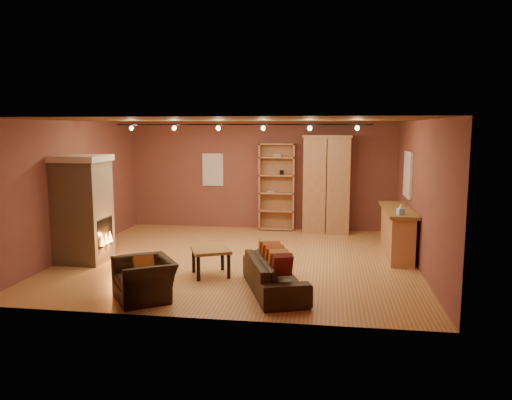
% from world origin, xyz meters
% --- Properties ---
extents(floor, '(7.00, 7.00, 0.00)m').
position_xyz_m(floor, '(0.00, 0.00, 0.00)').
color(floor, '#AC743D').
rests_on(floor, ground).
extents(ceiling, '(7.00, 7.00, 0.00)m').
position_xyz_m(ceiling, '(0.00, 0.00, 2.80)').
color(ceiling, brown).
rests_on(ceiling, back_wall).
extents(back_wall, '(7.00, 0.02, 2.80)m').
position_xyz_m(back_wall, '(0.00, 3.25, 1.40)').
color(back_wall, brown).
rests_on(back_wall, floor).
extents(left_wall, '(0.02, 6.50, 2.80)m').
position_xyz_m(left_wall, '(-3.50, 0.00, 1.40)').
color(left_wall, brown).
rests_on(left_wall, floor).
extents(right_wall, '(0.02, 6.50, 2.80)m').
position_xyz_m(right_wall, '(3.50, 0.00, 1.40)').
color(right_wall, brown).
rests_on(right_wall, floor).
extents(fireplace, '(1.01, 0.98, 2.12)m').
position_xyz_m(fireplace, '(-3.04, -0.60, 1.06)').
color(fireplace, tan).
rests_on(fireplace, floor).
extents(back_window, '(0.56, 0.04, 0.86)m').
position_xyz_m(back_window, '(-1.30, 3.23, 1.55)').
color(back_window, silver).
rests_on(back_window, back_wall).
extents(bookcase, '(0.93, 0.36, 2.26)m').
position_xyz_m(bookcase, '(0.44, 3.13, 1.15)').
color(bookcase, '#B17E56').
rests_on(bookcase, floor).
extents(armoire, '(1.22, 0.69, 2.48)m').
position_xyz_m(armoire, '(1.72, 2.93, 1.24)').
color(armoire, '#B17E56').
rests_on(armoire, floor).
extents(bar_counter, '(0.57, 2.10, 1.01)m').
position_xyz_m(bar_counter, '(3.20, 0.73, 0.51)').
color(bar_counter, tan).
rests_on(bar_counter, floor).
extents(tissue_box, '(0.15, 0.15, 0.22)m').
position_xyz_m(tissue_box, '(3.15, -0.03, 1.10)').
color(tissue_box, '#94C9ED').
rests_on(tissue_box, bar_counter).
extents(right_window, '(0.05, 0.90, 1.00)m').
position_xyz_m(right_window, '(3.47, 1.40, 1.65)').
color(right_window, silver).
rests_on(right_window, right_wall).
extents(loveseat, '(1.14, 1.97, 0.78)m').
position_xyz_m(loveseat, '(0.93, -1.94, 0.39)').
color(loveseat, black).
rests_on(loveseat, floor).
extents(armchair, '(1.06, 1.15, 0.84)m').
position_xyz_m(armchair, '(-1.04, -2.57, 0.42)').
color(armchair, black).
rests_on(armchair, floor).
extents(coffee_table, '(0.86, 0.86, 0.49)m').
position_xyz_m(coffee_table, '(-0.31, -1.21, 0.42)').
color(coffee_table, olive).
rests_on(coffee_table, floor).
extents(track_rail, '(5.20, 0.09, 0.13)m').
position_xyz_m(track_rail, '(0.00, 0.20, 2.69)').
color(track_rail, black).
rests_on(track_rail, ceiling).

